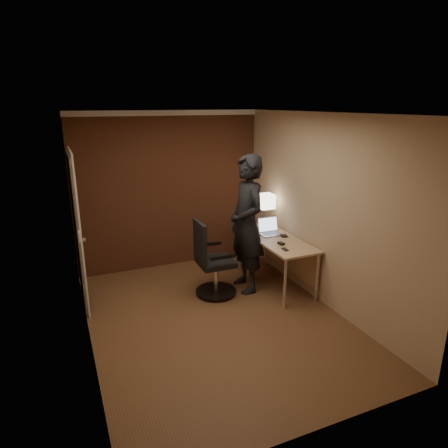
% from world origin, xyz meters
% --- Properties ---
extents(room, '(4.00, 4.00, 4.00)m').
position_xyz_m(room, '(-0.27, 1.54, 1.37)').
color(room, brown).
rests_on(room, ground).
extents(desk, '(0.60, 1.50, 0.73)m').
position_xyz_m(desk, '(1.25, 0.58, 0.60)').
color(desk, tan).
rests_on(desk, ground).
extents(desk_lamp, '(0.22, 0.22, 0.54)m').
position_xyz_m(desk_lamp, '(1.28, 1.09, 1.15)').
color(desk_lamp, silver).
rests_on(desk_lamp, desk).
extents(laptop, '(0.33, 0.26, 0.23)m').
position_xyz_m(laptop, '(1.20, 0.81, 0.79)').
color(laptop, silver).
rests_on(laptop, desk).
extents(mouse, '(0.07, 0.11, 0.03)m').
position_xyz_m(mouse, '(1.11, 0.31, 0.75)').
color(mouse, black).
rests_on(mouse, desk).
extents(phone, '(0.07, 0.12, 0.01)m').
position_xyz_m(phone, '(1.05, 0.11, 0.73)').
color(phone, black).
rests_on(phone, desk).
extents(wallet, '(0.11, 0.13, 0.02)m').
position_xyz_m(wallet, '(1.32, 0.59, 0.74)').
color(wallet, black).
rests_on(wallet, desk).
extents(office_chair, '(0.58, 0.60, 1.06)m').
position_xyz_m(office_chair, '(0.19, 0.63, 0.47)').
color(office_chair, black).
rests_on(office_chair, ground).
extents(person, '(0.48, 0.72, 1.95)m').
position_xyz_m(person, '(0.73, 0.63, 0.98)').
color(person, black).
rests_on(person, ground).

